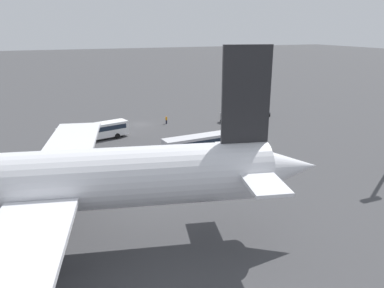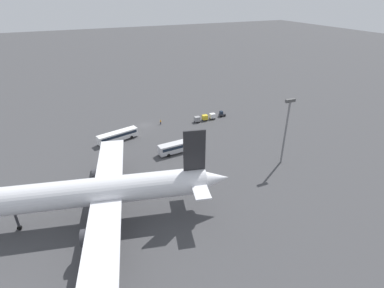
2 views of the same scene
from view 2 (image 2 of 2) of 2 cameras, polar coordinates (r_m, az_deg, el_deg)
ground_plane at (r=106.48m, az=-9.02°, el=3.58°), size 600.00×600.00×0.00m
airplane at (r=62.48m, az=-17.42°, el=-8.67°), size 53.50×46.21×18.64m
shuttle_bus_near at (r=96.23m, az=-13.97°, el=1.60°), size 13.15×5.89×3.07m
shuttle_bus_far at (r=86.96m, az=-2.65°, el=-0.43°), size 12.13×3.79×3.14m
baggage_tug at (r=112.87m, az=5.70°, el=5.72°), size 2.45×1.71×2.10m
worker_person at (r=106.07m, az=-6.00°, el=4.19°), size 0.38×0.38×1.74m
cargo_cart_white at (r=110.15m, az=3.91°, el=5.37°), size 2.10×1.80×2.06m
cargo_cart_yellow at (r=108.63m, az=2.46°, el=5.09°), size 2.10×1.80×2.06m
cargo_cart_grey at (r=107.14m, az=0.98°, el=4.78°), size 2.10×1.80×2.06m
light_pole at (r=81.30m, az=17.55°, el=3.41°), size 2.80×0.70×18.24m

